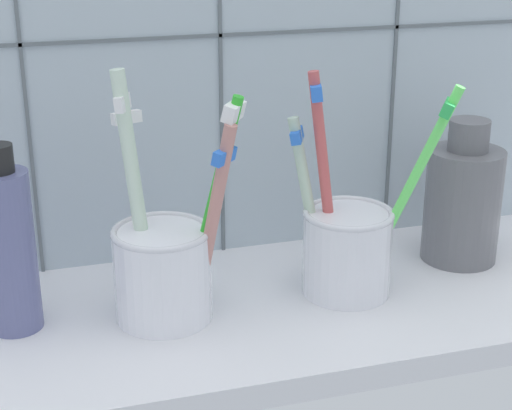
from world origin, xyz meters
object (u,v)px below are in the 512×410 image
object	(u,v)px
toothbrush_cup_left	(163,260)
toothbrush_cup_right	(345,241)
soap_bottle	(8,248)
ceramic_vase	(463,201)

from	to	relation	value
toothbrush_cup_left	toothbrush_cup_right	world-z (taller)	toothbrush_cup_left
toothbrush_cup_right	soap_bottle	world-z (taller)	toothbrush_cup_right
toothbrush_cup_right	ceramic_vase	distance (cm)	12.51
ceramic_vase	soap_bottle	size ratio (longest dim) A/B	0.89
toothbrush_cup_right	ceramic_vase	size ratio (longest dim) A/B	1.43
toothbrush_cup_left	ceramic_vase	bearing A→B (deg)	6.00
toothbrush_cup_left	ceramic_vase	world-z (taller)	toothbrush_cup_left
toothbrush_cup_left	ceramic_vase	size ratio (longest dim) A/B	1.51
toothbrush_cup_left	ceramic_vase	xyz separation A→B (cm)	(26.90, 2.83, 0.88)
toothbrush_cup_left	soap_bottle	bearing A→B (deg)	173.93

